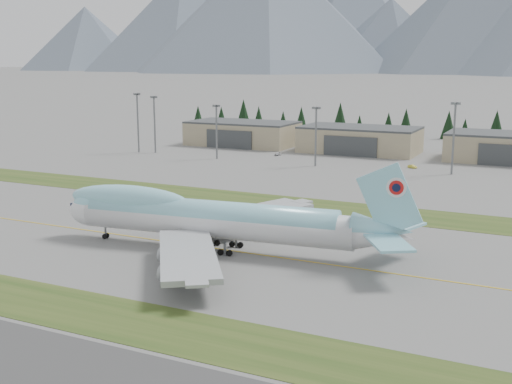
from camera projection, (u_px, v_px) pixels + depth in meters
The scene contains 11 objects.
ground at pixel (217, 249), 130.49m from camera, with size 7000.00×7000.00×0.00m, color #5E5E5C.
grass_strip_near at pixel (95, 314), 96.93m from camera, with size 400.00×14.00×0.08m, color #2B4518.
grass_strip_far at pixel (299, 205), 170.24m from camera, with size 400.00×18.00×0.08m, color #2B4518.
taxiway_line_main at pixel (217, 249), 130.49m from camera, with size 400.00×0.40×0.02m, color gold.
boeing_747_freighter at pixel (211, 218), 128.75m from camera, with size 75.41×64.58×19.81m.
hangar_left at pixel (243, 133), 291.51m from camera, with size 48.00×26.60×10.80m.
hangar_center at pixel (360, 139), 268.17m from camera, with size 48.00×26.60×10.80m.
floodlight_masts at pixel (298, 121), 236.11m from camera, with size 180.40×9.18×24.63m.
service_vehicle_a at pixel (278, 155), 260.06m from camera, with size 1.49×3.70×1.26m, color #BBBBBD.
service_vehicle_b at pixel (412, 168), 229.18m from camera, with size 1.29×3.67×1.21m, color gold.
conifer_belt at pixel (424, 124), 318.26m from camera, with size 271.42×15.26×16.74m.
Camera 1 is at (61.52, -109.73, 37.39)m, focal length 45.00 mm.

